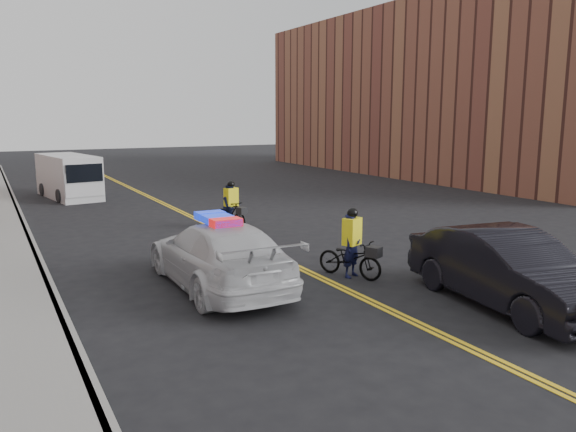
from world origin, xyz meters
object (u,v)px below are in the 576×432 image
at_px(cargo_van, 69,177).
at_px(cyclist_near, 352,253).
at_px(cyclist_far, 231,210).
at_px(police_cruiser, 218,255).
at_px(dark_sedan, 508,269).

bearing_deg(cargo_van, cyclist_near, -85.68).
distance_m(cargo_van, cyclist_far, 11.51).
height_order(cargo_van, cyclist_near, cargo_van).
distance_m(cargo_van, cyclist_near, 18.41).
bearing_deg(cyclist_near, cyclist_far, 67.58).
bearing_deg(cyclist_far, cyclist_near, -101.90).
relative_size(cyclist_near, cyclist_far, 1.07).
relative_size(cargo_van, cyclist_far, 2.97).
bearing_deg(police_cruiser, dark_sedan, 139.84).
distance_m(cyclist_near, cyclist_far, 7.12).
height_order(cargo_van, cyclist_far, cargo_van).
bearing_deg(dark_sedan, cyclist_far, 107.33).
relative_size(dark_sedan, cyclist_near, 2.62).
height_order(police_cruiser, cargo_van, cargo_van).
relative_size(police_cruiser, cargo_van, 1.03).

